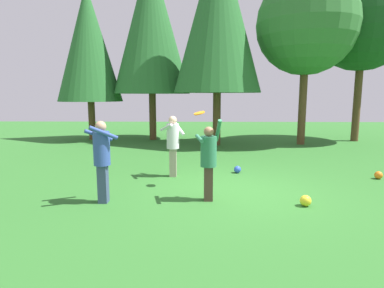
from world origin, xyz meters
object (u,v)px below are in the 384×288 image
at_px(frisbee, 199,113).
at_px(ball_orange, 378,175).
at_px(person_thrower, 209,157).
at_px(tree_left, 151,24).
at_px(person_catcher, 173,141).
at_px(ball_yellow, 306,201).
at_px(tree_right, 307,25).
at_px(person_bystander, 102,155).
at_px(tree_far_right, 363,20).
at_px(tree_far_left, 88,44).
at_px(tree_center, 218,12).
at_px(ball_blue, 237,169).

bearing_deg(frisbee, ball_orange, 9.68).
height_order(person_thrower, tree_left, tree_left).
relative_size(person_catcher, ball_orange, 8.08).
height_order(ball_yellow, tree_right, tree_right).
relative_size(person_bystander, tree_far_right, 0.21).
relative_size(frisbee, ball_yellow, 1.63).
bearing_deg(tree_right, ball_yellow, -106.62).
relative_size(frisbee, tree_far_left, 0.05).
bearing_deg(tree_far_left, tree_left, 1.30).
relative_size(person_bystander, tree_center, 0.19).
distance_m(tree_far_right, tree_left, 10.04).
xyz_separation_m(tree_far_right, tree_left, (-10.03, 0.34, -0.07)).
bearing_deg(ball_yellow, tree_center, 99.60).
xyz_separation_m(person_catcher, person_bystander, (-1.29, -2.23, 0.03)).
relative_size(person_thrower, ball_yellow, 7.68).
height_order(person_bystander, ball_orange, person_bystander).
bearing_deg(tree_far_right, tree_right, -159.32).
bearing_deg(frisbee, tree_far_left, 122.77).
relative_size(ball_blue, tree_far_right, 0.03).
height_order(ball_blue, tree_center, tree_center).
distance_m(person_bystander, frisbee, 2.49).
xyz_separation_m(ball_yellow, tree_far_left, (-7.61, 9.84, 4.60)).
distance_m(ball_yellow, tree_far_left, 13.27).
bearing_deg(frisbee, person_catcher, 125.89).
distance_m(person_bystander, ball_blue, 4.20).
xyz_separation_m(person_bystander, ball_blue, (3.12, 2.65, -0.92)).
distance_m(ball_blue, tree_right, 8.46).
xyz_separation_m(ball_blue, tree_far_right, (6.56, 6.78, 5.64)).
xyz_separation_m(ball_orange, tree_center, (-4.05, 5.94, 5.64)).
bearing_deg(ball_blue, tree_right, 57.68).
bearing_deg(tree_center, person_bystander, -109.27).
bearing_deg(frisbee, person_bystander, -148.37).
bearing_deg(person_bystander, tree_center, 39.10).
bearing_deg(person_catcher, ball_yellow, 14.64).
xyz_separation_m(person_bystander, tree_right, (6.70, 8.30, 4.26)).
distance_m(frisbee, tree_center, 7.86).
distance_m(person_catcher, tree_far_right, 12.04).
distance_m(ball_blue, tree_left, 9.68).
distance_m(tree_far_left, tree_center, 6.54).
xyz_separation_m(frisbee, tree_far_left, (-5.45, 8.46, 2.91)).
height_order(ball_orange, tree_center, tree_center).
relative_size(person_bystander, tree_far_left, 0.23).
bearing_deg(ball_yellow, tree_far_left, 127.73).
distance_m(person_bystander, ball_orange, 7.21).
height_order(person_catcher, tree_far_left, tree_far_left).
bearing_deg(frisbee, tree_center, 83.34).
height_order(person_catcher, tree_right, tree_right).
relative_size(ball_orange, ball_yellow, 0.91).
height_order(frisbee, ball_blue, frisbee).
distance_m(person_thrower, tree_far_left, 11.68).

